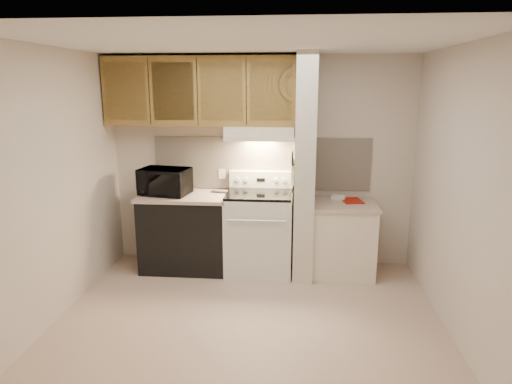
# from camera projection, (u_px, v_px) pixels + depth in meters

# --- Properties ---
(floor) EXTENTS (3.60, 3.60, 0.00)m
(floor) POSITION_uv_depth(u_px,v_px,m) (249.00, 318.00, 4.33)
(floor) COLOR #C1A38E
(floor) RESTS_ON ground
(ceiling) EXTENTS (3.60, 3.60, 0.00)m
(ceiling) POSITION_uv_depth(u_px,v_px,m) (248.00, 42.00, 3.76)
(ceiling) COLOR white
(ceiling) RESTS_ON wall_back
(wall_back) EXTENTS (3.60, 2.50, 0.02)m
(wall_back) POSITION_uv_depth(u_px,v_px,m) (261.00, 162.00, 5.50)
(wall_back) COLOR beige
(wall_back) RESTS_ON floor
(wall_left) EXTENTS (0.02, 3.00, 2.50)m
(wall_left) POSITION_uv_depth(u_px,v_px,m) (55.00, 186.00, 4.20)
(wall_left) COLOR beige
(wall_left) RESTS_ON floor
(wall_right) EXTENTS (0.02, 3.00, 2.50)m
(wall_right) POSITION_uv_depth(u_px,v_px,m) (458.00, 194.00, 3.89)
(wall_right) COLOR beige
(wall_right) RESTS_ON floor
(backsplash) EXTENTS (2.60, 0.02, 0.63)m
(backsplash) POSITION_uv_depth(u_px,v_px,m) (261.00, 163.00, 5.49)
(backsplash) COLOR beige
(backsplash) RESTS_ON wall_back
(range_body) EXTENTS (0.76, 0.65, 0.92)m
(range_body) POSITION_uv_depth(u_px,v_px,m) (259.00, 233.00, 5.35)
(range_body) COLOR silver
(range_body) RESTS_ON floor
(oven_window) EXTENTS (0.50, 0.01, 0.30)m
(oven_window) POSITION_uv_depth(u_px,v_px,m) (257.00, 239.00, 5.03)
(oven_window) COLOR black
(oven_window) RESTS_ON range_body
(oven_handle) EXTENTS (0.65, 0.02, 0.02)m
(oven_handle) POSITION_uv_depth(u_px,v_px,m) (257.00, 221.00, 4.94)
(oven_handle) COLOR silver
(oven_handle) RESTS_ON range_body
(cooktop) EXTENTS (0.74, 0.64, 0.03)m
(cooktop) POSITION_uv_depth(u_px,v_px,m) (259.00, 194.00, 5.24)
(cooktop) COLOR black
(cooktop) RESTS_ON range_body
(range_backguard) EXTENTS (0.76, 0.08, 0.20)m
(range_backguard) POSITION_uv_depth(u_px,v_px,m) (261.00, 179.00, 5.49)
(range_backguard) COLOR silver
(range_backguard) RESTS_ON range_body
(range_display) EXTENTS (0.10, 0.01, 0.04)m
(range_display) POSITION_uv_depth(u_px,v_px,m) (261.00, 180.00, 5.45)
(range_display) COLOR black
(range_display) RESTS_ON range_backguard
(range_knob_left_outer) EXTENTS (0.05, 0.02, 0.05)m
(range_knob_left_outer) POSITION_uv_depth(u_px,v_px,m) (238.00, 180.00, 5.47)
(range_knob_left_outer) COLOR silver
(range_knob_left_outer) RESTS_ON range_backguard
(range_knob_left_inner) EXTENTS (0.05, 0.02, 0.05)m
(range_knob_left_inner) POSITION_uv_depth(u_px,v_px,m) (246.00, 180.00, 5.46)
(range_knob_left_inner) COLOR silver
(range_knob_left_inner) RESTS_ON range_backguard
(range_knob_right_inner) EXTENTS (0.05, 0.02, 0.05)m
(range_knob_right_inner) POSITION_uv_depth(u_px,v_px,m) (276.00, 180.00, 5.43)
(range_knob_right_inner) COLOR silver
(range_knob_right_inner) RESTS_ON range_backguard
(range_knob_right_outer) EXTENTS (0.05, 0.02, 0.05)m
(range_knob_right_outer) POSITION_uv_depth(u_px,v_px,m) (284.00, 180.00, 5.42)
(range_knob_right_outer) COLOR silver
(range_knob_right_outer) RESTS_ON range_backguard
(dishwasher_front) EXTENTS (1.00, 0.63, 0.87)m
(dishwasher_front) POSITION_uv_depth(u_px,v_px,m) (186.00, 233.00, 5.44)
(dishwasher_front) COLOR black
(dishwasher_front) RESTS_ON floor
(left_countertop) EXTENTS (1.04, 0.67, 0.04)m
(left_countertop) POSITION_uv_depth(u_px,v_px,m) (184.00, 196.00, 5.33)
(left_countertop) COLOR #BEA491
(left_countertop) RESTS_ON dishwasher_front
(spoon_rest) EXTENTS (0.22, 0.12, 0.01)m
(spoon_rest) POSITION_uv_depth(u_px,v_px,m) (220.00, 192.00, 5.41)
(spoon_rest) COLOR black
(spoon_rest) RESTS_ON left_countertop
(teal_jar) EXTENTS (0.12, 0.12, 0.11)m
(teal_jar) POSITION_uv_depth(u_px,v_px,m) (160.00, 185.00, 5.56)
(teal_jar) COLOR #1F6658
(teal_jar) RESTS_ON left_countertop
(outlet) EXTENTS (0.08, 0.01, 0.12)m
(outlet) POSITION_uv_depth(u_px,v_px,m) (222.00, 174.00, 5.55)
(outlet) COLOR beige
(outlet) RESTS_ON backsplash
(microwave) EXTENTS (0.61, 0.47, 0.31)m
(microwave) POSITION_uv_depth(u_px,v_px,m) (165.00, 181.00, 5.29)
(microwave) COLOR black
(microwave) RESTS_ON left_countertop
(partition_pillar) EXTENTS (0.22, 0.70, 2.50)m
(partition_pillar) POSITION_uv_depth(u_px,v_px,m) (304.00, 168.00, 5.12)
(partition_pillar) COLOR beige
(partition_pillar) RESTS_ON floor
(pillar_trim) EXTENTS (0.01, 0.70, 0.04)m
(pillar_trim) POSITION_uv_depth(u_px,v_px,m) (294.00, 163.00, 5.12)
(pillar_trim) COLOR olive
(pillar_trim) RESTS_ON partition_pillar
(knife_strip) EXTENTS (0.02, 0.42, 0.04)m
(knife_strip) POSITION_uv_depth(u_px,v_px,m) (294.00, 162.00, 5.06)
(knife_strip) COLOR black
(knife_strip) RESTS_ON partition_pillar
(knife_blade_a) EXTENTS (0.01, 0.03, 0.16)m
(knife_blade_a) POSITION_uv_depth(u_px,v_px,m) (292.00, 174.00, 4.93)
(knife_blade_a) COLOR silver
(knife_blade_a) RESTS_ON knife_strip
(knife_handle_a) EXTENTS (0.02, 0.02, 0.10)m
(knife_handle_a) POSITION_uv_depth(u_px,v_px,m) (292.00, 160.00, 4.90)
(knife_handle_a) COLOR black
(knife_handle_a) RESTS_ON knife_strip
(knife_blade_b) EXTENTS (0.01, 0.04, 0.18)m
(knife_blade_b) POSITION_uv_depth(u_px,v_px,m) (292.00, 173.00, 5.01)
(knife_blade_b) COLOR silver
(knife_blade_b) RESTS_ON knife_strip
(knife_handle_b) EXTENTS (0.02, 0.02, 0.10)m
(knife_handle_b) POSITION_uv_depth(u_px,v_px,m) (293.00, 159.00, 4.99)
(knife_handle_b) COLOR black
(knife_handle_b) RESTS_ON knife_strip
(knife_blade_c) EXTENTS (0.01, 0.04, 0.20)m
(knife_blade_c) POSITION_uv_depth(u_px,v_px,m) (292.00, 173.00, 5.11)
(knife_blade_c) COLOR silver
(knife_blade_c) RESTS_ON knife_strip
(knife_handle_c) EXTENTS (0.02, 0.02, 0.10)m
(knife_handle_c) POSITION_uv_depth(u_px,v_px,m) (293.00, 158.00, 5.04)
(knife_handle_c) COLOR black
(knife_handle_c) RESTS_ON knife_strip
(knife_blade_d) EXTENTS (0.01, 0.04, 0.16)m
(knife_blade_d) POSITION_uv_depth(u_px,v_px,m) (292.00, 170.00, 5.17)
(knife_blade_d) COLOR silver
(knife_blade_d) RESTS_ON knife_strip
(knife_handle_d) EXTENTS (0.02, 0.02, 0.10)m
(knife_handle_d) POSITION_uv_depth(u_px,v_px,m) (293.00, 157.00, 5.13)
(knife_handle_d) COLOR black
(knife_handle_d) RESTS_ON knife_strip
(knife_blade_e) EXTENTS (0.01, 0.04, 0.18)m
(knife_blade_e) POSITION_uv_depth(u_px,v_px,m) (292.00, 169.00, 5.26)
(knife_blade_e) COLOR silver
(knife_blade_e) RESTS_ON knife_strip
(knife_handle_e) EXTENTS (0.02, 0.02, 0.10)m
(knife_handle_e) POSITION_uv_depth(u_px,v_px,m) (293.00, 156.00, 5.20)
(knife_handle_e) COLOR black
(knife_handle_e) RESTS_ON knife_strip
(oven_mitt) EXTENTS (0.03, 0.11, 0.26)m
(oven_mitt) POSITION_uv_depth(u_px,v_px,m) (293.00, 174.00, 5.32)
(oven_mitt) COLOR gray
(oven_mitt) RESTS_ON partition_pillar
(right_cab_base) EXTENTS (0.70, 0.60, 0.81)m
(right_cab_base) POSITION_uv_depth(u_px,v_px,m) (342.00, 240.00, 5.27)
(right_cab_base) COLOR beige
(right_cab_base) RESTS_ON floor
(right_countertop) EXTENTS (0.74, 0.64, 0.04)m
(right_countertop) POSITION_uv_depth(u_px,v_px,m) (344.00, 205.00, 5.18)
(right_countertop) COLOR #BEA491
(right_countertop) RESTS_ON right_cab_base
(red_folder) EXTENTS (0.27, 0.33, 0.01)m
(red_folder) POSITION_uv_depth(u_px,v_px,m) (352.00, 201.00, 5.26)
(red_folder) COLOR #9E170B
(red_folder) RESTS_ON right_countertop
(white_box) EXTENTS (0.18, 0.14, 0.04)m
(white_box) POSITION_uv_depth(u_px,v_px,m) (338.00, 197.00, 5.34)
(white_box) COLOR white
(white_box) RESTS_ON right_countertop
(range_hood) EXTENTS (0.78, 0.44, 0.15)m
(range_hood) POSITION_uv_depth(u_px,v_px,m) (260.00, 133.00, 5.20)
(range_hood) COLOR beige
(range_hood) RESTS_ON upper_cabinets
(hood_lip) EXTENTS (0.78, 0.04, 0.06)m
(hood_lip) POSITION_uv_depth(u_px,v_px,m) (259.00, 139.00, 5.01)
(hood_lip) COLOR beige
(hood_lip) RESTS_ON range_hood
(upper_cabinets) EXTENTS (2.18, 0.33, 0.77)m
(upper_cabinets) POSITION_uv_depth(u_px,v_px,m) (200.00, 91.00, 5.20)
(upper_cabinets) COLOR olive
(upper_cabinets) RESTS_ON wall_back
(cab_door_a) EXTENTS (0.46, 0.01, 0.63)m
(cab_door_a) POSITION_uv_depth(u_px,v_px,m) (126.00, 91.00, 5.11)
(cab_door_a) COLOR olive
(cab_door_a) RESTS_ON upper_cabinets
(cab_gap_a) EXTENTS (0.01, 0.01, 0.73)m
(cab_gap_a) POSITION_uv_depth(u_px,v_px,m) (149.00, 91.00, 5.09)
(cab_gap_a) COLOR black
(cab_gap_a) RESTS_ON upper_cabinets
(cab_door_b) EXTENTS (0.46, 0.01, 0.63)m
(cab_door_b) POSITION_uv_depth(u_px,v_px,m) (173.00, 92.00, 5.06)
(cab_door_b) COLOR olive
(cab_door_b) RESTS_ON upper_cabinets
(cab_gap_b) EXTENTS (0.01, 0.01, 0.73)m
(cab_gap_b) POSITION_uv_depth(u_px,v_px,m) (197.00, 92.00, 5.04)
(cab_gap_b) COLOR black
(cab_gap_b) RESTS_ON upper_cabinets
(cab_door_c) EXTENTS (0.46, 0.01, 0.63)m
(cab_door_c) POSITION_uv_depth(u_px,v_px,m) (222.00, 92.00, 5.02)
(cab_door_c) COLOR olive
(cab_door_c) RESTS_ON upper_cabinets
(cab_gap_c) EXTENTS (0.01, 0.01, 0.73)m
(cab_gap_c) POSITION_uv_depth(u_px,v_px,m) (246.00, 92.00, 4.99)
(cab_gap_c) COLOR black
(cab_gap_c) RESTS_ON upper_cabinets
(cab_door_d) EXTENTS (0.46, 0.01, 0.63)m
(cab_door_d) POSITION_uv_depth(u_px,v_px,m) (271.00, 92.00, 4.97)
(cab_door_d) COLOR olive
(cab_door_d) RESTS_ON upper_cabinets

